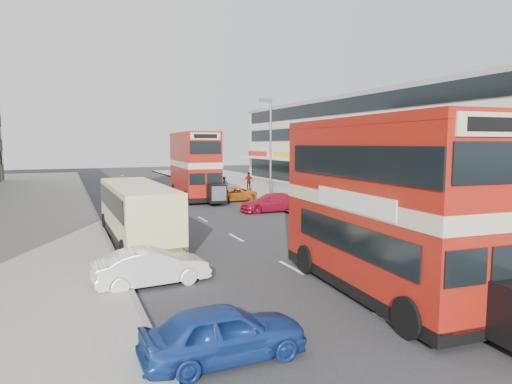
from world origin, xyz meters
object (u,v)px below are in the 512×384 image
bus_main (382,206)px  car_left_near (224,332)px  car_right_b (231,195)px  car_left_front (152,267)px  car_right_c (190,182)px  pedestrian_far (249,181)px  street_lamp (270,143)px  coach (137,210)px  car_right_a (271,203)px  pedestrian_near (334,200)px  bus_second (194,165)px  cyclist (225,194)px

bus_main → car_left_near: (-6.02, -2.22, -2.19)m
car_right_b → car_left_front: bearing=-31.8°
car_right_c → pedestrian_far: (4.37, -6.24, 0.39)m
bus_main → car_left_near: 6.78m
street_lamp → car_right_b: (-1.86, 3.49, -4.21)m
street_lamp → pedestrian_far: size_ratio=4.62×
coach → car_right_c: (9.32, 25.13, -0.88)m
coach → car_left_front: bearing=-95.9°
car_right_a → car_right_c: 19.32m
car_left_near → car_left_front: (-0.52, 5.91, 0.00)m
pedestrian_near → car_left_near: bearing=18.4°
coach → pedestrian_far: coach is taller
bus_second → car_right_b: (2.29, -2.88, -2.33)m
street_lamp → car_left_front: (-11.83, -16.00, -4.16)m
street_lamp → coach: (-11.21, -8.63, -3.27)m
bus_second → car_right_c: bearing=-99.1°
bus_second → car_right_a: bearing=111.4°
car_left_near → car_right_c: 39.54m
pedestrian_near → car_right_a: bearing=-73.6°
bus_second → car_left_near: size_ratio=2.76×
car_right_a → street_lamp: bearing=159.8°
car_right_a → pedestrian_far: size_ratio=2.53×
street_lamp → bus_main: bearing=-105.0°
coach → car_right_a: 11.62m
pedestrian_near → car_right_b: bearing=-98.7°
car_left_near → cyclist: size_ratio=1.74×
car_left_near → car_right_b: bearing=-21.5°
pedestrian_far → cyclist: size_ratio=0.83×
car_left_front → car_right_a: (10.65, 13.19, 0.02)m
pedestrian_near → bus_second: bearing=-94.6°
car_right_c → pedestrian_far: size_ratio=2.15×
car_right_c → pedestrian_far: 7.63m
bus_second → car_left_near: 29.26m
street_lamp → coach: 14.52m
pedestrian_far → bus_second: bearing=-152.1°
car_left_near → car_right_c: (9.43, 38.40, 0.02)m
bus_main → car_left_front: size_ratio=2.59×
pedestrian_far → cyclist: (-5.03, -7.11, -0.32)m
street_lamp → cyclist: (-2.54, 3.15, -4.07)m
bus_second → pedestrian_far: size_ratio=5.78×
bus_main → pedestrian_far: bus_main is taller
bus_main → cyclist: 23.09m
pedestrian_near → pedestrian_far: pedestrian_far is taller
bus_second → car_right_a: size_ratio=2.28×
car_left_front → cyclist: bearing=-30.4°
car_right_b → car_right_a: bearing=1.4°
car_right_b → pedestrian_near: 10.04m
pedestrian_near → cyclist: size_ratio=0.79×
car_left_near → cyclist: 26.54m
car_right_b → car_left_near: bearing=-25.1°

